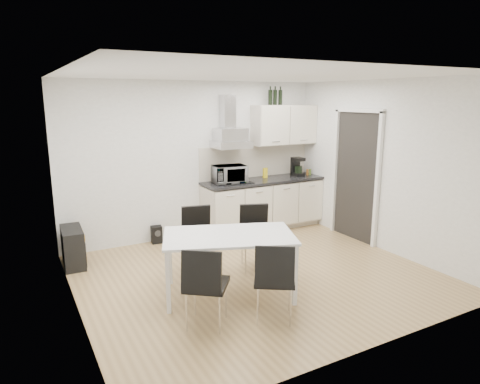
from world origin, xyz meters
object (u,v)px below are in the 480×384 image
object	(u,v)px
chair_near_right	(274,280)
floor_speaker	(157,235)
guitar_amp	(73,247)
chair_far_right	(256,238)
chair_near_left	(206,285)
chair_far_left	(199,240)
dining_table	(229,241)
kitchenette	(264,184)

from	to	relation	value
chair_near_right	floor_speaker	distance (m)	3.01
guitar_amp	chair_far_right	bearing A→B (deg)	-28.48
chair_far_right	floor_speaker	xyz separation A→B (m)	(-0.88, 1.69, -0.30)
chair_near_left	chair_far_left	bearing A→B (deg)	107.40
chair_far_left	chair_far_right	xyz separation A→B (m)	(0.73, -0.29, 0.00)
chair_far_right	guitar_amp	size ratio (longest dim) A/B	1.33
chair_far_left	floor_speaker	size ratio (longest dim) A/B	3.12
chair_far_right	floor_speaker	bearing A→B (deg)	-41.83
dining_table	chair_near_left	bearing A→B (deg)	-114.29
kitchenette	chair_far_right	size ratio (longest dim) A/B	2.86
kitchenette	floor_speaker	world-z (taller)	kitchenette
chair_far_left	guitar_amp	xyz separation A→B (m)	(-1.48, 1.04, -0.17)
chair_near_right	chair_near_left	bearing A→B (deg)	-164.58
chair_far_right	chair_near_right	world-z (taller)	same
kitchenette	chair_near_right	bearing A→B (deg)	-119.73
chair_far_right	dining_table	bearing A→B (deg)	58.08
kitchenette	chair_near_right	distance (m)	3.26
guitar_amp	floor_speaker	bearing A→B (deg)	17.82
chair_near_left	chair_near_right	xyz separation A→B (m)	(0.69, -0.22, 0.00)
kitchenette	chair_far_right	distance (m)	1.91
chair_near_left	guitar_amp	bearing A→B (deg)	150.01
kitchenette	guitar_amp	bearing A→B (deg)	-176.60
dining_table	guitar_amp	bearing A→B (deg)	150.19
chair_far_right	floor_speaker	distance (m)	1.93
dining_table	chair_far_left	world-z (taller)	chair_far_left
guitar_amp	chair_near_right	bearing A→B (deg)	-54.70
guitar_amp	floor_speaker	world-z (taller)	guitar_amp
chair_far_left	chair_near_right	distance (m)	1.58
chair_far_left	floor_speaker	xyz separation A→B (m)	(-0.15, 1.40, -0.30)
dining_table	chair_far_right	world-z (taller)	chair_far_right
chair_near_left	guitar_amp	world-z (taller)	chair_near_left
chair_far_right	chair_near_left	xyz separation A→B (m)	(-1.22, -1.06, 0.00)
kitchenette	guitar_amp	world-z (taller)	kitchenette
chair_near_right	floor_speaker	world-z (taller)	chair_near_right
kitchenette	chair_far_left	world-z (taller)	kitchenette
chair_far_right	floor_speaker	size ratio (longest dim) A/B	3.12
chair_far_right	chair_near_left	distance (m)	1.62
kitchenette	guitar_amp	xyz separation A→B (m)	(-3.28, -0.19, -0.56)
kitchenette	dining_table	bearing A→B (deg)	-130.53
chair_far_right	guitar_amp	bearing A→B (deg)	-10.40
chair_far_left	floor_speaker	distance (m)	1.44
kitchenette	chair_far_left	bearing A→B (deg)	-145.42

